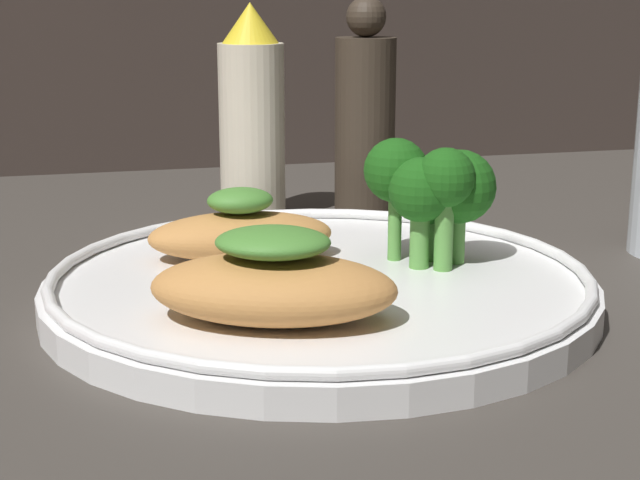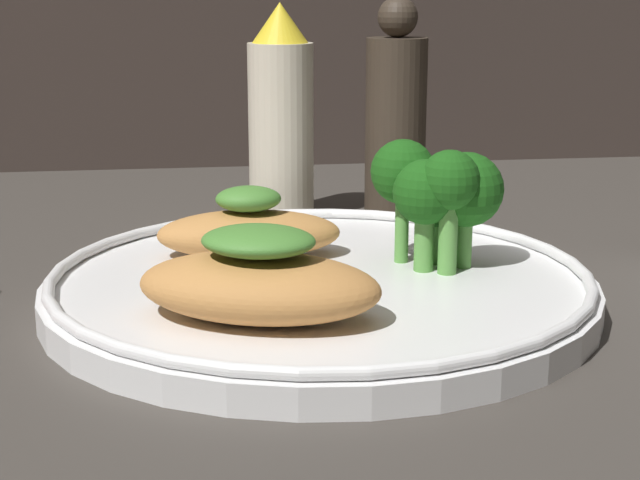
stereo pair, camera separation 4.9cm
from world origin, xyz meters
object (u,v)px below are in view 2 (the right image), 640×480
(plate, at_px, (320,286))
(pepper_grinder, at_px, (396,119))
(broccoli_bunch, at_px, (438,190))
(sauce_bottle, at_px, (285,118))

(plate, height_order, pepper_grinder, pepper_grinder)
(broccoli_bunch, height_order, pepper_grinder, pepper_grinder)
(plate, distance_m, sauce_bottle, 0.20)
(sauce_bottle, bearing_deg, pepper_grinder, 0.00)
(sauce_bottle, distance_m, pepper_grinder, 0.08)
(pepper_grinder, bearing_deg, plate, -112.51)
(sauce_bottle, xyz_separation_m, pepper_grinder, (0.08, 0.00, -0.00))
(plate, distance_m, broccoli_bunch, 0.08)
(broccoli_bunch, relative_size, pepper_grinder, 0.44)
(sauce_bottle, relative_size, pepper_grinder, 0.98)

